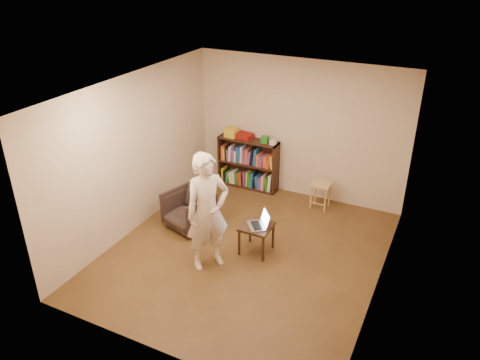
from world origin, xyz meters
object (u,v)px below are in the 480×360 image
at_px(bookshelf, 248,166).
at_px(laptop, 260,223).
at_px(armchair, 189,210).
at_px(side_table, 257,230).
at_px(stool, 321,188).
at_px(person, 208,212).

height_order(bookshelf, laptop, bookshelf).
relative_size(armchair, side_table, 1.53).
distance_m(bookshelf, armchair, 1.84).
distance_m(bookshelf, side_table, 2.25).
height_order(bookshelf, side_table, bookshelf).
xyz_separation_m(stool, person, (-0.97, -2.39, 0.50)).
bearing_deg(bookshelf, side_table, -61.60).
height_order(armchair, side_table, armchair).
bearing_deg(laptop, stool, 127.58).
bearing_deg(bookshelf, armchair, -97.78).
relative_size(stool, person, 0.27).
height_order(bookshelf, armchair, bookshelf).
distance_m(stool, armchair, 2.42).
distance_m(laptop, person, 0.91).
relative_size(stool, side_table, 1.05).
distance_m(side_table, laptop, 0.15).
bearing_deg(bookshelf, laptop, -60.32).
xyz_separation_m(bookshelf, person, (0.57, -2.59, 0.46)).
bearing_deg(stool, bookshelf, 172.62).
relative_size(armchair, person, 0.40).
bearing_deg(laptop, side_table, -117.63).
bearing_deg(armchair, laptop, 10.80).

